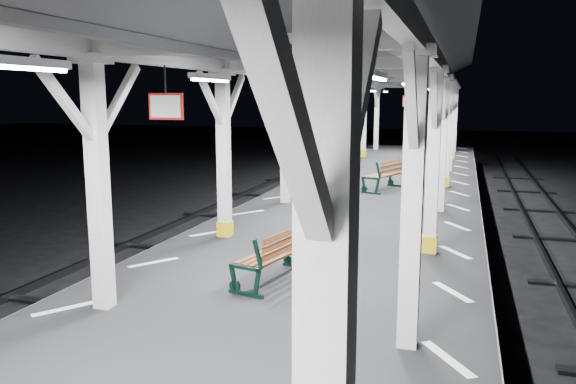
% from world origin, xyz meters
% --- Properties ---
extents(ground, '(120.00, 120.00, 0.00)m').
position_xyz_m(ground, '(0.00, 0.00, 0.00)').
color(ground, black).
rests_on(ground, ground).
extents(platform, '(6.00, 50.00, 1.00)m').
position_xyz_m(platform, '(0.00, 0.00, 0.50)').
color(platform, black).
rests_on(platform, ground).
extents(hazard_stripes_left, '(1.00, 48.00, 0.01)m').
position_xyz_m(hazard_stripes_left, '(-2.45, 0.00, 1.00)').
color(hazard_stripes_left, silver).
rests_on(hazard_stripes_left, platform).
extents(hazard_stripes_right, '(1.00, 48.00, 0.01)m').
position_xyz_m(hazard_stripes_right, '(2.45, 0.00, 1.00)').
color(hazard_stripes_right, silver).
rests_on(hazard_stripes_right, platform).
extents(track_left, '(2.20, 60.00, 0.16)m').
position_xyz_m(track_left, '(-5.00, 0.00, 0.08)').
color(track_left, '#2D2D33').
rests_on(track_left, ground).
extents(canopy, '(5.40, 49.00, 4.65)m').
position_xyz_m(canopy, '(0.00, -0.02, 4.56)').
color(canopy, silver).
rests_on(canopy, platform).
extents(bench_mid, '(0.92, 1.67, 0.86)m').
position_xyz_m(bench_mid, '(-0.09, -0.31, 1.46)').
color(bench_mid, black).
rests_on(bench_mid, platform).
extents(bench_far, '(1.19, 1.87, 0.95)m').
position_xyz_m(bench_far, '(0.35, 8.77, 1.51)').
color(bench_far, black).
rests_on(bench_far, platform).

